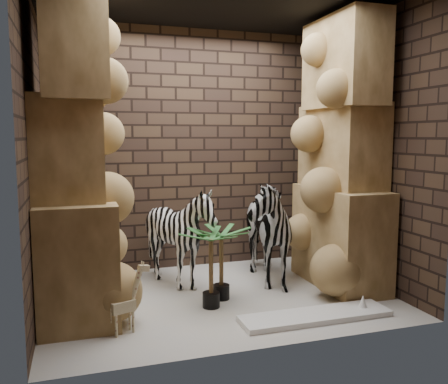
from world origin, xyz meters
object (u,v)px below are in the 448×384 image
object	(u,v)px
zebra_right	(258,220)
palm_back	(211,269)
palm_front	(221,263)
giraffe_toy	(123,299)
surfboard	(316,316)
zebra_left	(180,241)

from	to	relation	value
zebra_right	palm_back	size ratio (longest dim) A/B	1.83
palm_front	palm_back	world-z (taller)	palm_back
palm_back	giraffe_toy	bearing A→B (deg)	-157.49
zebra_right	giraffe_toy	bearing A→B (deg)	-144.55
zebra_right	surfboard	distance (m)	1.40
zebra_left	palm_front	bearing A→B (deg)	-36.70
zebra_right	surfboard	world-z (taller)	zebra_right
zebra_left	surfboard	distance (m)	1.69
zebra_right	palm_back	world-z (taller)	zebra_right
zebra_right	zebra_left	size ratio (longest dim) A/B	1.25
palm_front	palm_back	distance (m)	0.26
palm_front	zebra_right	bearing A→B (deg)	37.77
palm_back	zebra_right	bearing A→B (deg)	40.85
zebra_right	giraffe_toy	size ratio (longest dim) A/B	2.33
zebra_right	palm_front	xyz separation A→B (m)	(-0.59, -0.46, -0.33)
palm_back	surfboard	size ratio (longest dim) A/B	0.54
giraffe_toy	zebra_right	bearing A→B (deg)	10.08
zebra_left	giraffe_toy	distance (m)	1.32
zebra_left	giraffe_toy	size ratio (longest dim) A/B	1.86
zebra_right	zebra_left	distance (m)	0.93
giraffe_toy	palm_back	bearing A→B (deg)	0.72
palm_front	zebra_left	bearing A→B (deg)	122.12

